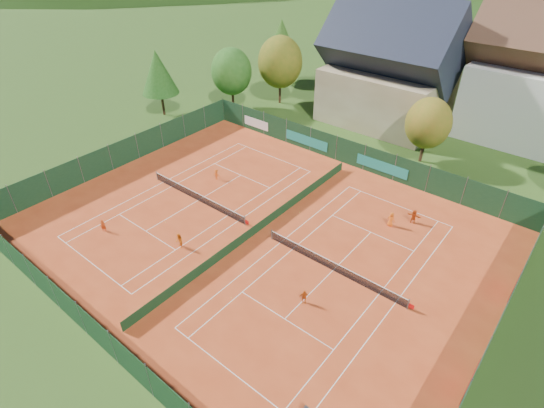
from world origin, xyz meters
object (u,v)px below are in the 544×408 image
at_px(player_left_near, 103,226).
at_px(player_right_far_b, 414,216).
at_px(player_left_far, 217,175).
at_px(player_right_near, 304,297).
at_px(player_right_far_a, 391,219).
at_px(player_left_mid, 179,241).
at_px(chalet, 389,72).

distance_m(player_left_near, player_right_far_b, 28.46).
bearing_deg(player_left_far, player_right_near, 142.92).
distance_m(player_left_far, player_right_far_a, 18.83).
bearing_deg(player_right_far_b, player_left_mid, 43.50).
bearing_deg(player_left_near, player_right_far_a, -3.48).
bearing_deg(player_right_far_a, player_left_far, 14.73).
relative_size(player_left_mid, player_right_far_b, 1.04).
distance_m(player_left_near, player_left_far, 12.96).
xyz_separation_m(player_left_near, player_left_mid, (7.13, 2.82, 0.12)).
bearing_deg(player_left_far, player_left_mid, 107.69).
relative_size(chalet, player_right_near, 12.87).
bearing_deg(chalet, player_right_far_b, -56.12).
bearing_deg(player_right_far_a, player_left_mid, 50.00).
bearing_deg(player_left_near, chalet, 34.08).
height_order(player_left_mid, player_right_far_b, player_left_mid).
relative_size(player_right_near, player_right_far_a, 0.87).
relative_size(player_left_near, player_right_far_b, 0.87).
bearing_deg(player_right_far_a, chalet, -59.60).
bearing_deg(player_left_far, player_right_far_a, -178.41).
height_order(player_left_near, player_left_mid, player_left_mid).
xyz_separation_m(chalet, player_right_near, (11.16, -34.28, -6.00)).
xyz_separation_m(player_left_mid, player_right_far_a, (12.71, 14.33, -0.01)).
xyz_separation_m(chalet, player_right_far_a, (11.89, -21.60, -5.90)).
bearing_deg(player_right_far_b, player_right_near, 76.31).
height_order(player_left_mid, player_right_near, player_left_mid).
bearing_deg(player_left_far, player_right_far_b, -174.55).
height_order(player_left_near, player_right_near, player_right_near).
height_order(player_right_near, player_right_far_a, player_right_far_a).
bearing_deg(player_left_near, player_left_far, 39.00).
bearing_deg(player_right_far_b, player_right_far_a, 45.74).
distance_m(player_left_mid, player_left_far, 11.51).
xyz_separation_m(player_right_near, player_right_far_b, (2.16, 14.45, 0.08)).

